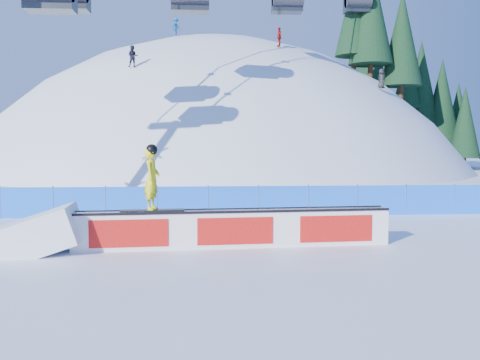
{
  "coord_description": "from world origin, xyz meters",
  "views": [
    {
      "loc": [
        -1.14,
        -16.52,
        2.92
      ],
      "look_at": [
        -0.04,
        -0.01,
        1.76
      ],
      "focal_mm": 40.0,
      "sensor_mm": 36.0,
      "label": 1
    }
  ],
  "objects": [
    {
      "name": "rail_box",
      "position": [
        -0.32,
        -1.74,
        0.52
      ],
      "size": [
        8.86,
        1.26,
        1.06
      ],
      "rotation": [
        0.0,
        0.0,
        0.07
      ],
      "color": "white",
      "rests_on": "ground"
    },
    {
      "name": "snow_ramp",
      "position": [
        -5.83,
        -2.14,
        0.0
      ],
      "size": [
        2.94,
        1.96,
        1.76
      ],
      "primitive_type": null,
      "rotation": [
        0.0,
        -0.31,
        0.07
      ],
      "color": "white",
      "rests_on": "ground"
    },
    {
      "name": "treeline",
      "position": [
        23.5,
        39.92,
        9.61
      ],
      "size": [
        23.62,
        11.39,
        20.18
      ],
      "color": "#372516",
      "rests_on": "ground"
    },
    {
      "name": "snow_hill",
      "position": [
        0.0,
        42.0,
        -18.0
      ],
      "size": [
        64.0,
        64.0,
        64.0
      ],
      "color": "white",
      "rests_on": "ground"
    },
    {
      "name": "snowboarder",
      "position": [
        -2.57,
        -1.9,
        1.95
      ],
      "size": [
        1.76,
        0.68,
        1.82
      ],
      "rotation": [
        0.0,
        0.0,
        1.39
      ],
      "color": "black",
      "rests_on": "rail_box"
    },
    {
      "name": "safety_fence",
      "position": [
        0.0,
        4.5,
        0.6
      ],
      "size": [
        22.05,
        0.05,
        1.3
      ],
      "color": "blue",
      "rests_on": "ground"
    },
    {
      "name": "ground",
      "position": [
        0.0,
        0.0,
        0.0
      ],
      "size": [
        160.0,
        160.0,
        0.0
      ],
      "primitive_type": "plane",
      "color": "white",
      "rests_on": "ground"
    },
    {
      "name": "distant_skiers",
      "position": [
        1.16,
        30.3,
        11.22
      ],
      "size": [
        21.62,
        9.81,
        6.97
      ],
      "color": "black",
      "rests_on": "ground"
    }
  ]
}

